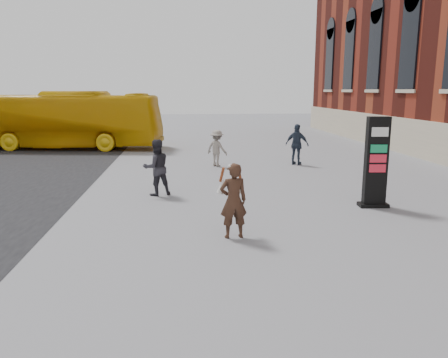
{
  "coord_description": "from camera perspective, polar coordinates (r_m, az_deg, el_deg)",
  "views": [
    {
      "loc": [
        -1.85,
        -9.59,
        3.21
      ],
      "look_at": [
        -0.89,
        0.58,
        1.12
      ],
      "focal_mm": 35.0,
      "sensor_mm": 36.0,
      "label": 1
    }
  ],
  "objects": [
    {
      "name": "ground",
      "position": [
        10.29,
        5.28,
        -6.69
      ],
      "size": [
        100.0,
        100.0,
        0.0
      ],
      "primitive_type": "plane",
      "color": "#9E9EA3"
    },
    {
      "name": "info_pylon",
      "position": [
        12.72,
        19.23,
        2.05
      ],
      "size": [
        0.83,
        0.46,
        2.51
      ],
      "rotation": [
        0.0,
        0.0,
        -0.08
      ],
      "color": "black",
      "rests_on": "ground"
    },
    {
      "name": "woman",
      "position": [
        9.54,
        1.22,
        -2.72
      ],
      "size": [
        0.69,
        0.64,
        1.68
      ],
      "rotation": [
        0.0,
        0.0,
        3.28
      ],
      "color": "#412919",
      "rests_on": "ground"
    },
    {
      "name": "bus",
      "position": [
        25.98,
        -20.89,
        7.2
      ],
      "size": [
        11.56,
        4.17,
        3.15
      ],
      "primitive_type": "imported",
      "rotation": [
        0.0,
        0.0,
        1.43
      ],
      "color": "gold",
      "rests_on": "road"
    },
    {
      "name": "pedestrian_a",
      "position": [
        13.6,
        -8.8,
        1.5
      ],
      "size": [
        1.02,
        0.91,
        1.74
      ],
      "primitive_type": "imported",
      "rotation": [
        0.0,
        0.0,
        3.51
      ],
      "color": "#2B2930",
      "rests_on": "ground"
    },
    {
      "name": "pedestrian_b",
      "position": [
        18.64,
        -0.93,
        4.04
      ],
      "size": [
        1.13,
        1.09,
        1.55
      ],
      "primitive_type": "imported",
      "rotation": [
        0.0,
        0.0,
        2.41
      ],
      "color": "gray",
      "rests_on": "ground"
    },
    {
      "name": "pedestrian_c",
      "position": [
        19.26,
        9.52,
        4.46
      ],
      "size": [
        1.1,
        0.95,
        1.77
      ],
      "primitive_type": "imported",
      "rotation": [
        0.0,
        0.0,
        2.53
      ],
      "color": "#2A3545",
      "rests_on": "ground"
    }
  ]
}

